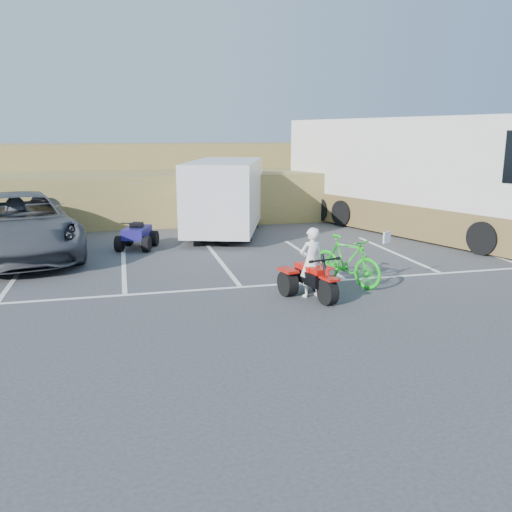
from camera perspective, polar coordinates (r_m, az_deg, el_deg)
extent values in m
plane|color=#37373A|center=(10.75, 1.14, -6.75)|extent=(100.00, 100.00, 0.00)
cube|color=white|center=(15.46, -23.79, -1.75)|extent=(0.12, 5.00, 0.01)
cube|color=white|center=(15.21, -13.74, -1.23)|extent=(0.12, 5.00, 0.01)
cube|color=white|center=(15.44, -3.68, -0.68)|extent=(0.12, 5.00, 0.01)
cube|color=white|center=(16.12, 5.80, -0.14)|extent=(0.12, 5.00, 0.01)
cube|color=white|center=(17.21, 14.30, 0.35)|extent=(0.12, 5.00, 0.01)
cube|color=white|center=(18.62, 21.65, 0.77)|extent=(0.12, 5.00, 0.01)
cube|color=white|center=(12.97, -1.62, -3.28)|extent=(28.00, 0.12, 0.01)
cube|color=olive|center=(24.06, -7.60, 6.51)|extent=(40.00, 6.00, 2.00)
cube|color=olive|center=(27.45, -8.50, 9.34)|extent=(40.00, 4.00, 2.20)
imported|color=white|center=(12.11, 5.83, -0.67)|extent=(0.64, 0.50, 1.58)
imported|color=#14BF19|center=(13.23, 9.52, -0.48)|extent=(1.47, 2.01, 1.20)
imported|color=#42444A|center=(17.56, -23.75, 3.00)|extent=(4.52, 7.25, 1.87)
cube|color=silver|center=(19.67, -3.25, 6.56)|extent=(3.95, 6.09, 2.36)
cylinder|color=black|center=(19.82, -3.21, 3.31)|extent=(2.18, 1.29, 0.66)
cube|color=silver|center=(20.96, 16.31, 8.19)|extent=(6.45, 11.61, 4.07)
cube|color=brown|center=(21.12, 16.06, 4.22)|extent=(6.50, 11.63, 1.13)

